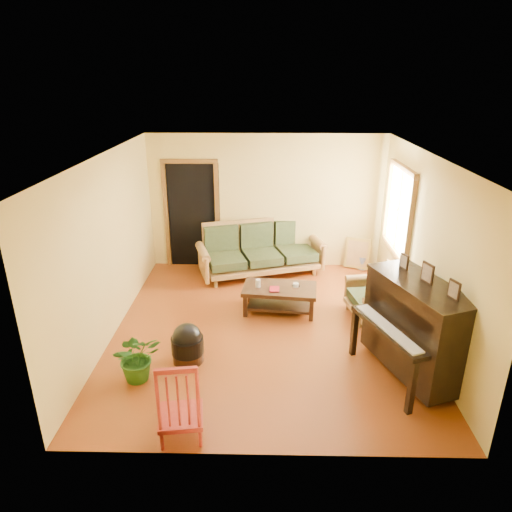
{
  "coord_description": "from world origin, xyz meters",
  "views": [
    {
      "loc": [
        -0.01,
        -6.06,
        3.6
      ],
      "look_at": [
        -0.14,
        0.2,
        1.1
      ],
      "focal_mm": 32.0,
      "sensor_mm": 36.0,
      "label": 1
    }
  ],
  "objects_px": {
    "piano": "(416,330)",
    "ceramic_crock": "(363,263)",
    "sofa": "(261,250)",
    "coffee_table": "(279,299)",
    "potted_plant": "(138,357)",
    "footstool": "(188,348)",
    "red_chair": "(180,397)",
    "armchair": "(373,293)"
  },
  "relations": [
    {
      "from": "piano",
      "to": "ceramic_crock",
      "type": "height_order",
      "value": "piano"
    },
    {
      "from": "sofa",
      "to": "coffee_table",
      "type": "relative_size",
      "value": 1.99
    },
    {
      "from": "coffee_table",
      "to": "potted_plant",
      "type": "relative_size",
      "value": 1.79
    },
    {
      "from": "piano",
      "to": "footstool",
      "type": "xyz_separation_m",
      "value": [
        -2.91,
        0.21,
        -0.44
      ]
    },
    {
      "from": "red_chair",
      "to": "piano",
      "type": "bearing_deg",
      "value": 14.59
    },
    {
      "from": "sofa",
      "to": "armchair",
      "type": "bearing_deg",
      "value": -60.13
    },
    {
      "from": "red_chair",
      "to": "armchair",
      "type": "bearing_deg",
      "value": 37.68
    },
    {
      "from": "footstool",
      "to": "potted_plant",
      "type": "xyz_separation_m",
      "value": [
        -0.56,
        -0.4,
        0.12
      ]
    },
    {
      "from": "red_chair",
      "to": "coffee_table",
      "type": "bearing_deg",
      "value": 60.34
    },
    {
      "from": "piano",
      "to": "potted_plant",
      "type": "height_order",
      "value": "piano"
    },
    {
      "from": "red_chair",
      "to": "ceramic_crock",
      "type": "relative_size",
      "value": 3.83
    },
    {
      "from": "potted_plant",
      "to": "sofa",
      "type": "bearing_deg",
      "value": 65.53
    },
    {
      "from": "sofa",
      "to": "piano",
      "type": "distance_m",
      "value": 3.69
    },
    {
      "from": "sofa",
      "to": "potted_plant",
      "type": "height_order",
      "value": "sofa"
    },
    {
      "from": "footstool",
      "to": "sofa",
      "type": "bearing_deg",
      "value": 71.92
    },
    {
      "from": "ceramic_crock",
      "to": "piano",
      "type": "bearing_deg",
      "value": -90.98
    },
    {
      "from": "potted_plant",
      "to": "ceramic_crock",
      "type": "bearing_deg",
      "value": 45.75
    },
    {
      "from": "footstool",
      "to": "armchair",
      "type": "bearing_deg",
      "value": 24.93
    },
    {
      "from": "sofa",
      "to": "ceramic_crock",
      "type": "relative_size",
      "value": 9.11
    },
    {
      "from": "coffee_table",
      "to": "ceramic_crock",
      "type": "height_order",
      "value": "coffee_table"
    },
    {
      "from": "piano",
      "to": "potted_plant",
      "type": "relative_size",
      "value": 2.23
    },
    {
      "from": "ceramic_crock",
      "to": "potted_plant",
      "type": "xyz_separation_m",
      "value": [
        -3.52,
        -3.61,
        0.2
      ]
    },
    {
      "from": "ceramic_crock",
      "to": "sofa",
      "type": "bearing_deg",
      "value": -171.34
    },
    {
      "from": "armchair",
      "to": "ceramic_crock",
      "type": "height_order",
      "value": "armchair"
    },
    {
      "from": "armchair",
      "to": "ceramic_crock",
      "type": "distance_m",
      "value": 1.99
    },
    {
      "from": "sofa",
      "to": "footstool",
      "type": "distance_m",
      "value": 3.07
    },
    {
      "from": "armchair",
      "to": "footstool",
      "type": "bearing_deg",
      "value": -164.64
    },
    {
      "from": "armchair",
      "to": "footstool",
      "type": "relative_size",
      "value": 1.94
    },
    {
      "from": "armchair",
      "to": "piano",
      "type": "height_order",
      "value": "piano"
    },
    {
      "from": "coffee_table",
      "to": "sofa",
      "type": "bearing_deg",
      "value": 102.02
    },
    {
      "from": "coffee_table",
      "to": "ceramic_crock",
      "type": "xyz_separation_m",
      "value": [
        1.7,
        1.78,
        -0.09
      ]
    },
    {
      "from": "piano",
      "to": "potted_plant",
      "type": "bearing_deg",
      "value": 162.81
    },
    {
      "from": "red_chair",
      "to": "potted_plant",
      "type": "relative_size",
      "value": 1.5
    },
    {
      "from": "coffee_table",
      "to": "armchair",
      "type": "height_order",
      "value": "armchair"
    },
    {
      "from": "potted_plant",
      "to": "footstool",
      "type": "bearing_deg",
      "value": 35.77
    },
    {
      "from": "sofa",
      "to": "footstool",
      "type": "relative_size",
      "value": 5.37
    },
    {
      "from": "piano",
      "to": "footstool",
      "type": "distance_m",
      "value": 2.95
    },
    {
      "from": "armchair",
      "to": "potted_plant",
      "type": "bearing_deg",
      "value": -162.63
    },
    {
      "from": "red_chair",
      "to": "potted_plant",
      "type": "distance_m",
      "value": 1.2
    },
    {
      "from": "armchair",
      "to": "potted_plant",
      "type": "distance_m",
      "value": 3.67
    },
    {
      "from": "potted_plant",
      "to": "piano",
      "type": "bearing_deg",
      "value": 3.1
    },
    {
      "from": "piano",
      "to": "ceramic_crock",
      "type": "xyz_separation_m",
      "value": [
        0.06,
        3.43,
        -0.52
      ]
    }
  ]
}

